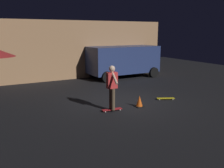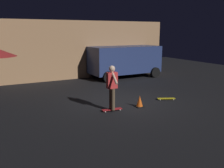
% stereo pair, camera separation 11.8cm
% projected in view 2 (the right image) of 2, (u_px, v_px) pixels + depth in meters
% --- Properties ---
extents(ground_plane, '(28.00, 28.00, 0.00)m').
position_uv_depth(ground_plane, '(122.00, 102.00, 10.57)').
color(ground_plane, black).
extents(low_building, '(11.89, 4.27, 3.64)m').
position_uv_depth(low_building, '(73.00, 48.00, 17.41)').
color(low_building, '#AD7F56').
rests_on(low_building, ground_plane).
extents(parked_van, '(4.64, 2.27, 2.03)m').
position_uv_depth(parked_van, '(125.00, 60.00, 16.00)').
color(parked_van, navy).
rests_on(parked_van, ground_plane).
extents(skateboard_ridden, '(0.80, 0.28, 0.07)m').
position_uv_depth(skateboard_ridden, '(112.00, 109.00, 9.34)').
color(skateboard_ridden, '#AD1E23').
rests_on(skateboard_ridden, ground_plane).
extents(skateboard_spare, '(0.79, 0.50, 0.07)m').
position_uv_depth(skateboard_spare, '(166.00, 99.00, 10.85)').
color(skateboard_spare, gold).
rests_on(skateboard_spare, ground_plane).
extents(skater, '(0.40, 0.99, 1.67)m').
position_uv_depth(skater, '(112.00, 84.00, 9.13)').
color(skater, brown).
rests_on(skater, skateboard_ridden).
extents(traffic_cone, '(0.34, 0.34, 0.46)m').
position_uv_depth(traffic_cone, '(140.00, 102.00, 9.81)').
color(traffic_cone, black).
rests_on(traffic_cone, ground_plane).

